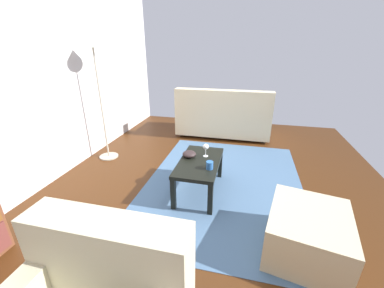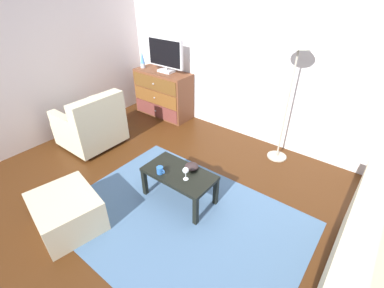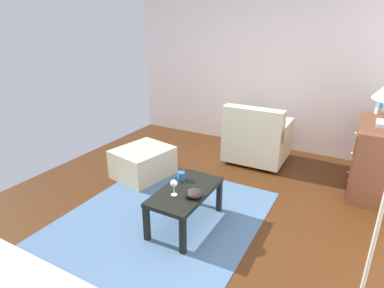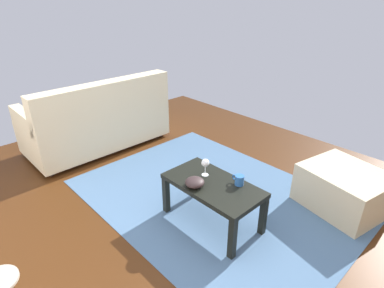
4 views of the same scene
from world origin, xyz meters
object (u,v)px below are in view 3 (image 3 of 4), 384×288
(wine_glass, at_px, (174,184))
(armchair, at_px, (257,139))
(coffee_table, at_px, (185,195))
(bowl_decorative, at_px, (194,193))
(dresser, at_px, (375,157))
(ottoman, at_px, (143,162))
(mug, at_px, (181,176))
(lava_lamp, at_px, (381,102))

(wine_glass, distance_m, armchair, 2.01)
(coffee_table, bearing_deg, bowl_decorative, 61.57)
(dresser, height_order, ottoman, dresser)
(mug, height_order, bowl_decorative, mug)
(mug, bearing_deg, lava_lamp, 139.71)
(dresser, height_order, mug, dresser)
(coffee_table, relative_size, armchair, 0.97)
(dresser, xyz_separation_m, mug, (1.58, -1.76, 0.02))
(dresser, height_order, lava_lamp, lava_lamp)
(mug, relative_size, bowl_decorative, 0.72)
(bowl_decorative, relative_size, armchair, 0.18)
(lava_lamp, xyz_separation_m, bowl_decorative, (2.25, -1.43, -0.56))
(armchair, xyz_separation_m, ottoman, (1.18, -1.17, -0.16))
(armchair, bearing_deg, lava_lamp, 102.25)
(dresser, height_order, armchair, armchair)
(mug, distance_m, bowl_decorative, 0.37)
(mug, height_order, armchair, armchair)
(dresser, height_order, coffee_table, dresser)
(dresser, distance_m, mug, 2.36)
(mug, bearing_deg, ottoman, -120.26)
(coffee_table, bearing_deg, armchair, 176.20)
(dresser, xyz_separation_m, coffee_table, (1.73, -1.61, -0.08))
(lava_lamp, xyz_separation_m, coffee_table, (2.18, -1.57, -0.65))
(wine_glass, distance_m, bowl_decorative, 0.21)
(wine_glass, bearing_deg, armchair, 175.18)
(lava_lamp, relative_size, armchair, 0.38)
(wine_glass, bearing_deg, mug, -161.70)
(mug, distance_m, armchair, 1.73)
(coffee_table, height_order, armchair, armchair)
(lava_lamp, distance_m, mug, 2.70)
(armchair, bearing_deg, dresser, 85.05)
(coffee_table, xyz_separation_m, mug, (-0.16, -0.14, 0.10))
(lava_lamp, distance_m, bowl_decorative, 2.73)
(bowl_decorative, xyz_separation_m, armchair, (-1.94, -0.02, -0.09))
(coffee_table, distance_m, wine_glass, 0.23)
(coffee_table, bearing_deg, wine_glass, -18.22)
(wine_glass, height_order, armchair, armchair)
(lava_lamp, xyz_separation_m, ottoman, (1.49, -2.61, -0.80))
(coffee_table, height_order, mug, mug)
(mug, height_order, ottoman, mug)
(lava_lamp, bearing_deg, bowl_decorative, -32.42)
(wine_glass, height_order, mug, wine_glass)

